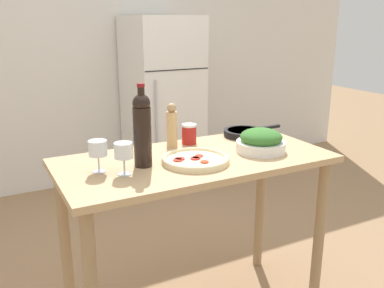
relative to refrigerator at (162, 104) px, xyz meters
The scene contains 11 objects.
wall_back 0.91m from the refrigerator, 148.95° to the left, with size 6.40×0.08×2.60m.
refrigerator is the anchor object (origin of this frame).
prep_counter 2.01m from the refrigerator, 108.98° to the right, with size 1.34×0.65×0.92m.
wine_bottle 2.13m from the refrigerator, 115.99° to the right, with size 0.08×0.08×0.38m.
wine_glass_near 2.25m from the refrigerator, 117.81° to the right, with size 0.08×0.08×0.14m.
wine_glass_far 2.22m from the refrigerator, 120.89° to the right, with size 0.08×0.08×0.14m.
pepper_mill 1.84m from the refrigerator, 111.91° to the right, with size 0.06×0.06×0.24m.
salad_bowl 2.00m from the refrigerator, 98.92° to the right, with size 0.25×0.25×0.12m.
homemade_pizza 2.10m from the refrigerator, 109.28° to the right, with size 0.32×0.32×0.03m.
salt_canister 1.78m from the refrigerator, 108.81° to the right, with size 0.08×0.08×0.11m.
cast_iron_skillet 1.70m from the refrigerator, 97.17° to the right, with size 0.38×0.24×0.04m.
Camera 1 is at (-0.94, -1.77, 1.57)m, focal length 40.00 mm.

